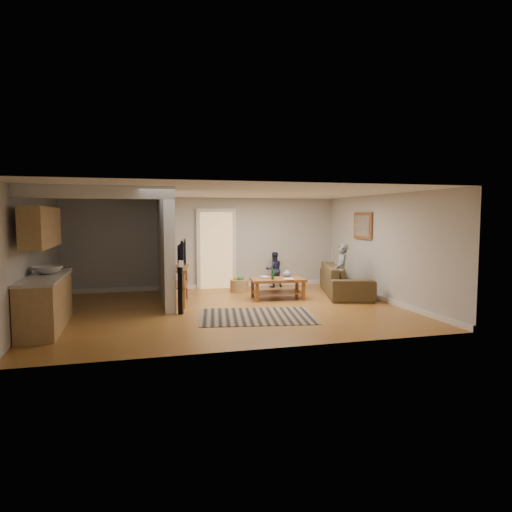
{
  "coord_description": "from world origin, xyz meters",
  "views": [
    {
      "loc": [
        -1.9,
        -9.45,
        1.99
      ],
      "look_at": [
        0.75,
        0.4,
        1.1
      ],
      "focal_mm": 32.0,
      "sensor_mm": 36.0,
      "label": 1
    }
  ],
  "objects_px": {
    "coffee_table": "(278,283)",
    "toddler": "(274,287)",
    "child": "(341,297)",
    "sofa": "(345,294)",
    "tv_console": "(178,270)",
    "speaker_left": "(181,291)",
    "speaker_right": "(170,271)",
    "toy_basket": "(239,285)"
  },
  "relations": [
    {
      "from": "coffee_table",
      "to": "toddler",
      "type": "xyz_separation_m",
      "value": [
        0.44,
        1.77,
        -0.39
      ]
    },
    {
      "from": "child",
      "to": "sofa",
      "type": "bearing_deg",
      "value": 163.02
    },
    {
      "from": "sofa",
      "to": "child",
      "type": "height_order",
      "value": "child"
    },
    {
      "from": "tv_console",
      "to": "speaker_left",
      "type": "xyz_separation_m",
      "value": [
        -0.06,
        -1.12,
        -0.28
      ]
    },
    {
      "from": "speaker_left",
      "to": "toddler",
      "type": "distance_m",
      "value": 4.12
    },
    {
      "from": "tv_console",
      "to": "toddler",
      "type": "height_order",
      "value": "tv_console"
    },
    {
      "from": "tv_console",
      "to": "speaker_left",
      "type": "height_order",
      "value": "tv_console"
    },
    {
      "from": "coffee_table",
      "to": "speaker_right",
      "type": "distance_m",
      "value": 3.02
    },
    {
      "from": "coffee_table",
      "to": "toddler",
      "type": "relative_size",
      "value": 1.33
    },
    {
      "from": "coffee_table",
      "to": "child",
      "type": "height_order",
      "value": "coffee_table"
    },
    {
      "from": "speaker_right",
      "to": "toy_basket",
      "type": "relative_size",
      "value": 2.2
    },
    {
      "from": "speaker_right",
      "to": "toddler",
      "type": "distance_m",
      "value": 2.94
    },
    {
      "from": "speaker_left",
      "to": "toy_basket",
      "type": "bearing_deg",
      "value": 74.14
    },
    {
      "from": "sofa",
      "to": "toddler",
      "type": "xyz_separation_m",
      "value": [
        -1.41,
        1.6,
        0.0
      ]
    },
    {
      "from": "speaker_right",
      "to": "toy_basket",
      "type": "bearing_deg",
      "value": 4.7
    },
    {
      "from": "toddler",
      "to": "tv_console",
      "type": "bearing_deg",
      "value": 31.35
    },
    {
      "from": "speaker_right",
      "to": "toy_basket",
      "type": "distance_m",
      "value": 1.88
    },
    {
      "from": "sofa",
      "to": "toy_basket",
      "type": "xyz_separation_m",
      "value": [
        -2.53,
        1.07,
        0.18
      ]
    },
    {
      "from": "speaker_right",
      "to": "tv_console",
      "type": "bearing_deg",
      "value": -66.34
    },
    {
      "from": "toy_basket",
      "to": "toddler",
      "type": "xyz_separation_m",
      "value": [
        1.12,
        0.54,
        -0.18
      ]
    },
    {
      "from": "speaker_right",
      "to": "toddler",
      "type": "xyz_separation_m",
      "value": [
        2.89,
        0.0,
        -0.54
      ]
    },
    {
      "from": "tv_console",
      "to": "sofa",
      "type": "bearing_deg",
      "value": 11.68
    },
    {
      "from": "toy_basket",
      "to": "toddler",
      "type": "height_order",
      "value": "toddler"
    },
    {
      "from": "toy_basket",
      "to": "toddler",
      "type": "bearing_deg",
      "value": 25.59
    },
    {
      "from": "coffee_table",
      "to": "toy_basket",
      "type": "bearing_deg",
      "value": 118.97
    },
    {
      "from": "sofa",
      "to": "toddler",
      "type": "bearing_deg",
      "value": 58.06
    },
    {
      "from": "coffee_table",
      "to": "tv_console",
      "type": "height_order",
      "value": "tv_console"
    },
    {
      "from": "sofa",
      "to": "child",
      "type": "xyz_separation_m",
      "value": [
        -0.3,
        -0.4,
        0.0
      ]
    },
    {
      "from": "coffee_table",
      "to": "speaker_left",
      "type": "bearing_deg",
      "value": -155.17
    },
    {
      "from": "child",
      "to": "speaker_left",
      "type": "bearing_deg",
      "value": -57.62
    },
    {
      "from": "tv_console",
      "to": "speaker_right",
      "type": "distance_m",
      "value": 1.79
    },
    {
      "from": "tv_console",
      "to": "child",
      "type": "bearing_deg",
      "value": 6.02
    },
    {
      "from": "speaker_left",
      "to": "child",
      "type": "distance_m",
      "value": 4.13
    },
    {
      "from": "speaker_right",
      "to": "child",
      "type": "height_order",
      "value": "speaker_right"
    },
    {
      "from": "coffee_table",
      "to": "toy_basket",
      "type": "xyz_separation_m",
      "value": [
        -0.68,
        1.23,
        -0.21
      ]
    },
    {
      "from": "speaker_left",
      "to": "child",
      "type": "height_order",
      "value": "speaker_left"
    },
    {
      "from": "sofa",
      "to": "speaker_right",
      "type": "bearing_deg",
      "value": 86.33
    },
    {
      "from": "tv_console",
      "to": "child",
      "type": "height_order",
      "value": "tv_console"
    },
    {
      "from": "tv_console",
      "to": "speaker_right",
      "type": "height_order",
      "value": "tv_console"
    },
    {
      "from": "sofa",
      "to": "tv_console",
      "type": "xyz_separation_m",
      "value": [
        -4.24,
        -0.17,
        0.77
      ]
    },
    {
      "from": "sofa",
      "to": "speaker_left",
      "type": "xyz_separation_m",
      "value": [
        -4.3,
        -1.3,
        0.48
      ]
    },
    {
      "from": "sofa",
      "to": "coffee_table",
      "type": "relative_size",
      "value": 1.95
    }
  ]
}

